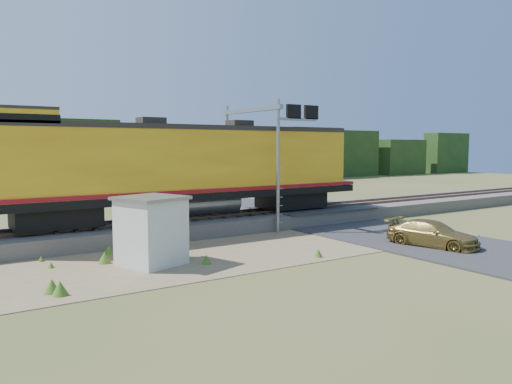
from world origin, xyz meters
TOP-DOWN VIEW (x-y plane):
  - ground at (0.00, 0.00)m, footprint 140.00×140.00m
  - ballast at (0.00, 6.00)m, footprint 70.00×5.00m
  - rails at (0.00, 6.00)m, footprint 70.00×1.54m
  - dirt_shoulder at (-2.00, 0.50)m, footprint 26.00×8.00m
  - road at (7.00, 0.74)m, footprint 7.00×66.00m
  - tree_line_north at (0.00, 38.00)m, footprint 130.00×3.00m
  - weed_clumps at (-3.50, 0.10)m, footprint 15.00×6.20m
  - locomotive at (-2.04, 6.00)m, footprint 21.81×3.33m
  - shed at (-6.38, -0.07)m, footprint 3.02×3.02m
  - signal_gantry at (2.71, 5.32)m, footprint 2.93×6.20m
  - car at (6.28, -4.03)m, footprint 2.73×4.66m

SIDE VIEW (x-z plane):
  - ground at x=0.00m, z-range 0.00..0.00m
  - weed_clumps at x=-3.50m, z-range -0.28..0.28m
  - dirt_shoulder at x=-2.00m, z-range 0.00..0.03m
  - road at x=7.00m, z-range -0.34..0.52m
  - ballast at x=0.00m, z-range 0.00..0.80m
  - car at x=6.28m, z-range 0.00..1.27m
  - rails at x=0.00m, z-range 0.80..0.96m
  - shed at x=-6.38m, z-range 0.02..2.84m
  - tree_line_north at x=0.00m, z-range -0.18..6.32m
  - locomotive at x=-2.04m, z-range 0.92..6.55m
  - signal_gantry at x=2.71m, z-range 1.83..9.23m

